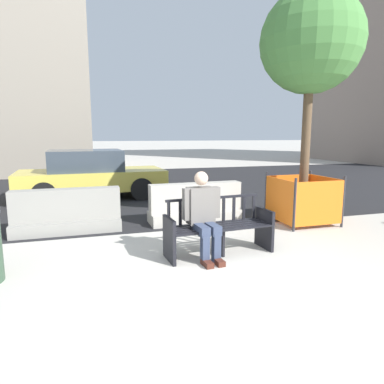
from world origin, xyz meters
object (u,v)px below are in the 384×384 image
object	(u,v)px
jersey_barrier_centre	(196,206)
construction_fence	(303,198)
car_taxi_near	(91,174)
jersey_barrier_left	(67,214)
street_tree	(311,43)
street_bench	(219,229)
seated_person	(203,213)

from	to	relation	value
jersey_barrier_centre	construction_fence	bearing A→B (deg)	-18.75
jersey_barrier_centre	car_taxi_near	distance (m)	4.22
construction_fence	car_taxi_near	xyz separation A→B (m)	(-4.29, 4.35, 0.18)
jersey_barrier_left	street_tree	bearing A→B (deg)	-8.24
jersey_barrier_centre	street_bench	bearing A→B (deg)	-97.04
street_bench	seated_person	world-z (taller)	seated_person
jersey_barrier_centre	street_tree	size ratio (longest dim) A/B	0.43
jersey_barrier_left	car_taxi_near	distance (m)	3.71
jersey_barrier_centre	car_taxi_near	xyz separation A→B (m)	(-2.14, 3.62, 0.36)
street_tree	seated_person	bearing A→B (deg)	-152.76
seated_person	street_tree	bearing A→B (deg)	27.24
street_tree	construction_fence	xyz separation A→B (m)	(-0.00, 0.00, -3.12)
street_tree	car_taxi_near	xyz separation A→B (m)	(-4.29, 4.35, -2.94)
street_bench	street_tree	distance (m)	4.24
street_tree	jersey_barrier_centre	bearing A→B (deg)	161.25
seated_person	construction_fence	bearing A→B (deg)	27.24
seated_person	construction_fence	world-z (taller)	seated_person
seated_person	car_taxi_near	xyz separation A→B (m)	(-1.61, 5.74, 0.01)
street_tree	car_taxi_near	size ratio (longest dim) A/B	1.10
jersey_barrier_left	construction_fence	bearing A→B (deg)	-8.24
construction_fence	car_taxi_near	distance (m)	6.12
car_taxi_near	street_bench	bearing A→B (deg)	-71.52
street_tree	construction_fence	distance (m)	3.12
seated_person	construction_fence	xyz separation A→B (m)	(2.69, 1.38, -0.17)
street_bench	street_tree	bearing A→B (deg)	28.50
street_bench	jersey_barrier_left	distance (m)	3.09
street_bench	jersey_barrier_left	bearing A→B (deg)	139.78
seated_person	construction_fence	size ratio (longest dim) A/B	1.12
street_bench	jersey_barrier_centre	world-z (taller)	street_bench
street_tree	car_taxi_near	bearing A→B (deg)	134.60
street_bench	jersey_barrier_left	world-z (taller)	street_bench
jersey_barrier_centre	car_taxi_near	world-z (taller)	car_taxi_near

